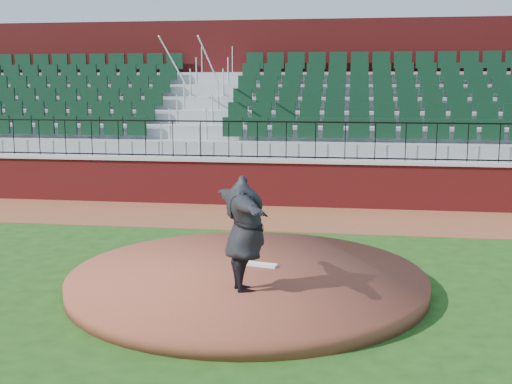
% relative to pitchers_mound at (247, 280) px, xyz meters
% --- Properties ---
extents(ground, '(90.00, 90.00, 0.00)m').
position_rel_pitchers_mound_xyz_m(ground, '(-0.12, 0.23, -0.12)').
color(ground, '#1C4313').
rests_on(ground, ground).
extents(warning_track, '(34.00, 3.20, 0.01)m').
position_rel_pitchers_mound_xyz_m(warning_track, '(-0.12, 5.63, -0.12)').
color(warning_track, brown).
rests_on(warning_track, ground).
extents(field_wall, '(34.00, 0.35, 1.20)m').
position_rel_pitchers_mound_xyz_m(field_wall, '(-0.12, 7.23, 0.47)').
color(field_wall, maroon).
rests_on(field_wall, ground).
extents(wall_cap, '(34.00, 0.45, 0.10)m').
position_rel_pitchers_mound_xyz_m(wall_cap, '(-0.12, 7.23, 1.12)').
color(wall_cap, '#B7B7B7').
rests_on(wall_cap, field_wall).
extents(wall_railing, '(34.00, 0.05, 1.00)m').
position_rel_pitchers_mound_xyz_m(wall_railing, '(-0.12, 7.23, 1.67)').
color(wall_railing, black).
rests_on(wall_railing, wall_cap).
extents(seating_stands, '(34.00, 5.10, 4.60)m').
position_rel_pitchers_mound_xyz_m(seating_stands, '(-0.12, 9.96, 2.18)').
color(seating_stands, gray).
rests_on(seating_stands, ground).
extents(concourse_wall, '(34.00, 0.50, 5.50)m').
position_rel_pitchers_mound_xyz_m(concourse_wall, '(-0.12, 12.76, 2.62)').
color(concourse_wall, maroon).
rests_on(concourse_wall, ground).
extents(pitchers_mound, '(5.85, 5.85, 0.25)m').
position_rel_pitchers_mound_xyz_m(pitchers_mound, '(0.00, 0.00, 0.00)').
color(pitchers_mound, brown).
rests_on(pitchers_mound, ground).
extents(pitching_rubber, '(0.68, 0.31, 0.04)m').
position_rel_pitchers_mound_xyz_m(pitching_rubber, '(0.12, 0.43, 0.15)').
color(pitching_rubber, white).
rests_on(pitching_rubber, pitchers_mound).
extents(pitcher, '(1.45, 2.19, 1.75)m').
position_rel_pitchers_mound_xyz_m(pitcher, '(0.11, -0.92, 1.00)').
color(pitcher, black).
rests_on(pitcher, pitchers_mound).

